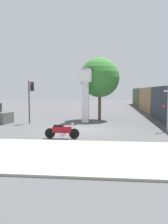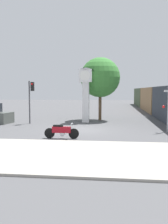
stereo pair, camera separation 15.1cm
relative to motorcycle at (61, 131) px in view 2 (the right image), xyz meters
The scene contains 8 objects.
ground_plane 3.72m from the motorcycle, 77.60° to the left, with size 120.00×120.00×0.00m, color #4C4C4F.
sidewalk_strip 4.10m from the motorcycle, 78.79° to the right, with size 36.00×6.00×0.10m.
motorcycle is the anchor object (origin of this frame).
clock_tower 8.74m from the motorcycle, 85.69° to the left, with size 1.40×1.40×5.13m.
freight_train 24.00m from the motorcycle, 67.47° to the left, with size 2.80×38.62×3.40m.
traffic_light 8.06m from the motorcycle, 122.19° to the left, with size 0.50×0.35×3.84m.
railroad_crossing_signal 8.01m from the motorcycle, 25.46° to the left, with size 0.90×0.82×3.30m.
street_tree 10.83m from the motorcycle, 79.38° to the left, with size 3.95×3.95×6.25m.
Camera 2 is at (2.38, -18.65, 2.97)m, focal length 40.00 mm.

